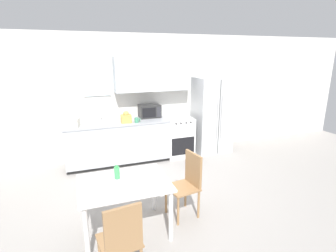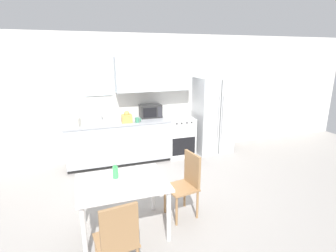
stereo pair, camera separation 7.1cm
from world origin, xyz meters
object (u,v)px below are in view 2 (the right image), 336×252
refrigerator (213,115)px  coffee_mug (138,120)px  oven_range (179,136)px  dining_chair_side (187,180)px  drink_bottle (115,172)px  microwave (151,111)px  dining_table (122,189)px  dining_chair_near (118,238)px

refrigerator → coffee_mug: refrigerator is taller
oven_range → dining_chair_side: 2.35m
oven_range → refrigerator: (0.86, -0.01, 0.44)m
refrigerator → drink_bottle: (-2.59, -2.19, -0.07)m
microwave → coffee_mug: microwave is taller
microwave → drink_bottle: 2.59m
microwave → dining_table: microwave is taller
refrigerator → dining_table: size_ratio=1.58×
coffee_mug → oven_range: bearing=12.1°
dining_chair_side → microwave: bearing=-12.3°
coffee_mug → dining_chair_near: (-0.86, -2.91, -0.43)m
dining_chair_near → drink_bottle: drink_bottle is taller
dining_chair_side → dining_chair_near: bearing=119.5°
refrigerator → dining_chair_side: bearing=-125.9°
dining_chair_near → coffee_mug: bearing=66.1°
refrigerator → microwave: (-1.48, 0.14, 0.18)m
microwave → dining_chair_side: bearing=-92.9°
refrigerator → drink_bottle: size_ratio=8.22×
oven_range → dining_table: 2.87m
refrigerator → dining_chair_side: 2.75m
microwave → dining_chair_side: 2.42m
coffee_mug → drink_bottle: 2.12m
microwave → dining_table: size_ratio=0.41×
dining_chair_side → drink_bottle: drink_bottle is taller
refrigerator → microwave: size_ratio=3.83×
refrigerator → drink_bottle: 3.39m
dining_chair_side → dining_table: bearing=86.8°
dining_table → drink_bottle: drink_bottle is taller
oven_range → drink_bottle: drink_bottle is taller
refrigerator → drink_bottle: refrigerator is taller
coffee_mug → dining_table: 2.25m
dining_chair_side → drink_bottle: (-0.99, 0.03, 0.27)m
refrigerator → microwave: bearing=174.4°
dining_table → dining_chair_side: (0.93, 0.10, -0.08)m
refrigerator → oven_range: bearing=179.2°
coffee_mug → dining_chair_side: size_ratio=0.12×
oven_range → refrigerator: size_ratio=0.51×
microwave → dining_chair_near: microwave is taller
coffee_mug → dining_chair_near: coffee_mug is taller
microwave → drink_bottle: bearing=-115.5°
dining_chair_near → microwave: bearing=61.8°
refrigerator → coffee_mug: bearing=-173.8°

